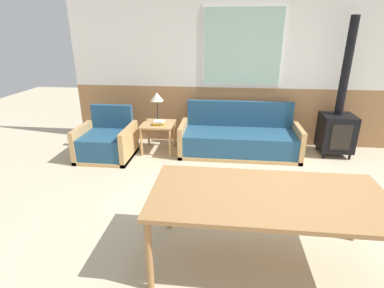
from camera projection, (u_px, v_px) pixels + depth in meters
ground_plane at (280, 222)px, 3.48m from camera, size 16.00×16.00×0.00m
wall_back at (263, 72)px, 5.43m from camera, size 7.20×0.09×2.70m
couch at (239, 140)px, 5.33m from camera, size 2.08×0.84×0.88m
armchair at (107, 143)px, 5.19m from camera, size 0.90×0.85×0.85m
side_table at (158, 128)px, 5.36m from camera, size 0.57×0.57×0.53m
table_lamp at (157, 98)px, 5.27m from camera, size 0.24×0.24×0.53m
book_stack at (159, 123)px, 5.23m from camera, size 0.23×0.18×0.08m
dining_table at (268, 200)px, 2.65m from camera, size 2.09×1.00×0.74m
wood_stove at (337, 124)px, 5.19m from camera, size 0.54×0.53×2.31m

